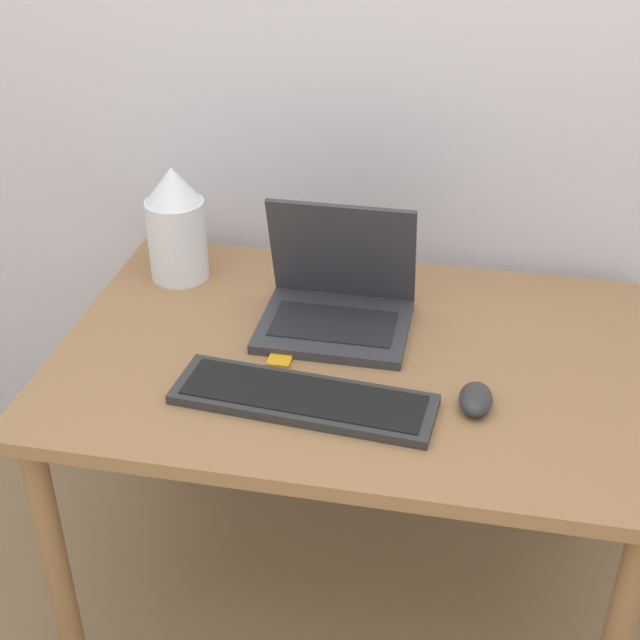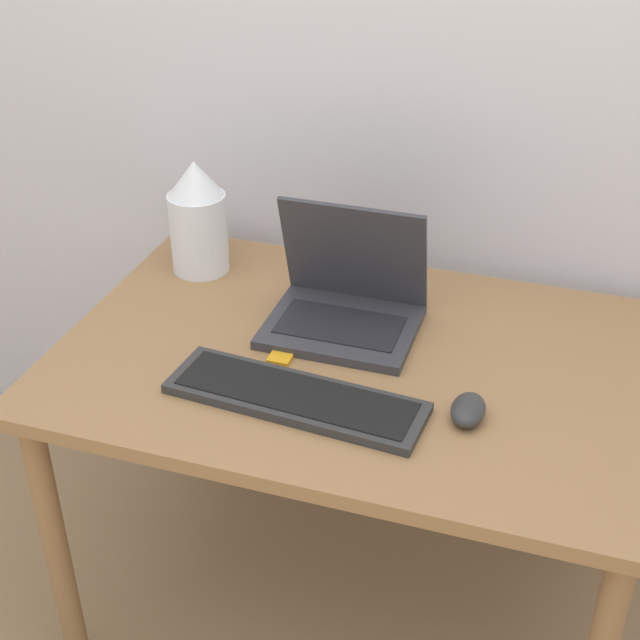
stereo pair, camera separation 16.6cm
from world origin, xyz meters
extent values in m
cube|color=silver|center=(0.00, 0.85, 1.25)|extent=(6.00, 0.05, 2.50)
cube|color=olive|center=(0.00, 0.39, 0.70)|extent=(1.16, 0.79, 0.03)
cylinder|color=olive|center=(-0.53, 0.06, 0.34)|extent=(0.05, 0.05, 0.68)
cylinder|color=olive|center=(-0.53, 0.73, 0.34)|extent=(0.05, 0.05, 0.68)
cylinder|color=olive|center=(0.53, 0.73, 0.34)|extent=(0.05, 0.05, 0.68)
cube|color=#333338|center=(-0.05, 0.47, 0.72)|extent=(0.30, 0.25, 0.02)
cube|color=black|center=(-0.05, 0.46, 0.73)|extent=(0.25, 0.14, 0.00)
cube|color=#333338|center=(-0.05, 0.55, 0.85)|extent=(0.30, 0.08, 0.24)
cube|color=black|center=(-0.05, 0.56, 0.85)|extent=(0.26, 0.06, 0.20)
cube|color=#2D2D2D|center=(-0.06, 0.21, 0.72)|extent=(0.49, 0.18, 0.02)
cube|color=black|center=(-0.06, 0.21, 0.73)|extent=(0.45, 0.15, 0.00)
ellipsoid|color=#2D2D2D|center=(0.24, 0.26, 0.73)|extent=(0.06, 0.10, 0.04)
cylinder|color=white|center=(-0.43, 0.62, 0.80)|extent=(0.13, 0.13, 0.18)
cone|color=white|center=(-0.43, 0.62, 0.94)|extent=(0.12, 0.12, 0.08)
cube|color=orange|center=(-0.13, 0.34, 0.72)|extent=(0.04, 0.06, 0.01)
camera|label=1|loc=(0.22, -1.05, 1.69)|focal=50.00mm
camera|label=2|loc=(0.38, -1.01, 1.69)|focal=50.00mm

